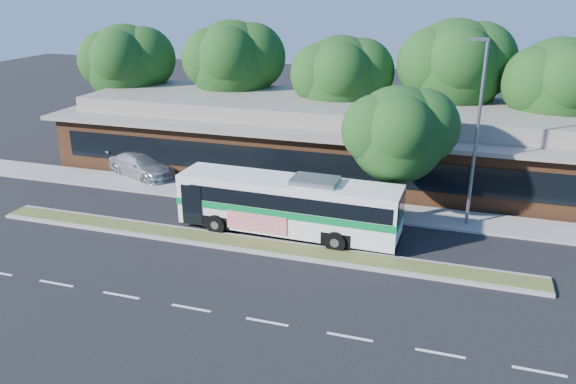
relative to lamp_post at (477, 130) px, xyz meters
The scene contains 14 objects.
ground 12.31m from the lamp_post, 147.90° to the right, with size 120.00×120.00×0.00m, color black.
median_strip 12.00m from the lamp_post, 150.55° to the right, with size 26.00×1.10×0.15m, color #4E5724.
sidewalk 10.73m from the lamp_post, behind, with size 44.00×2.60×0.12m, color gray.
parking_lot 28.28m from the lamp_post, behind, with size 14.00×12.00×0.01m, color black.
plaza_building 12.17m from the lamp_post, 143.84° to the left, with size 33.20×11.20×4.45m.
lamp_post is the anchor object (origin of this frame).
tree_bg_a 25.84m from the lamp_post, 159.27° to the left, with size 6.47×5.80×8.63m.
tree_bg_b 19.10m from the lamp_post, 147.83° to the left, with size 6.69×6.00×9.00m.
tree_bg_c 12.27m from the lamp_post, 131.77° to the left, with size 6.24×5.60×8.26m.
tree_bg_d 10.32m from the lamp_post, 96.28° to the left, with size 6.91×6.20×9.37m.
tree_bg_e 10.38m from the lamp_post, 62.02° to the left, with size 6.47×5.80×8.50m.
transit_bus 9.43m from the lamp_post, 155.99° to the right, with size 10.72×2.73×2.99m.
sedan 19.91m from the lamp_post, behind, with size 2.05×5.05×1.46m, color silver.
sidewalk_tree 3.29m from the lamp_post, 169.68° to the right, with size 5.22×4.68×6.89m.
Camera 1 is at (8.89, -21.08, 11.35)m, focal length 35.00 mm.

